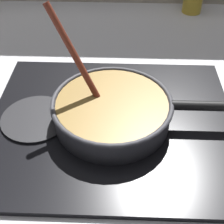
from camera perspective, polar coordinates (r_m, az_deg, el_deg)
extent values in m
cube|color=#B7B7BC|center=(0.72, -10.54, -8.20)|extent=(2.40, 1.60, 0.04)
cube|color=black|center=(0.75, 0.00, -1.95)|extent=(0.56, 0.48, 0.01)
torus|color=#592D0C|center=(0.74, 0.00, -1.39)|extent=(0.21, 0.21, 0.01)
cylinder|color=#262628|center=(0.77, -13.25, -1.07)|extent=(0.16, 0.16, 0.01)
cylinder|color=#38383D|center=(0.72, 0.00, 0.00)|extent=(0.26, 0.26, 0.06)
cylinder|color=olive|center=(0.72, 0.00, 0.24)|extent=(0.25, 0.25, 0.05)
torus|color=#38383D|center=(0.71, 0.00, 1.70)|extent=(0.27, 0.27, 0.01)
cylinder|color=black|center=(0.73, 16.95, 1.00)|extent=(0.17, 0.02, 0.02)
cylinder|color=#EDD88C|center=(0.67, 2.33, -1.81)|extent=(0.04, 0.04, 0.01)
cylinder|color=beige|center=(0.67, 7.03, -2.52)|extent=(0.03, 0.03, 0.01)
cylinder|color=#EDD88C|center=(0.78, -2.65, 5.34)|extent=(0.03, 0.03, 0.01)
cylinder|color=#EDD88C|center=(0.73, -6.36, 2.17)|extent=(0.03, 0.03, 0.01)
cylinder|color=maroon|center=(0.70, -6.51, 9.73)|extent=(0.12, 0.07, 0.21)
cube|color=brown|center=(0.73, -2.03, 1.69)|extent=(0.05, 0.04, 0.01)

